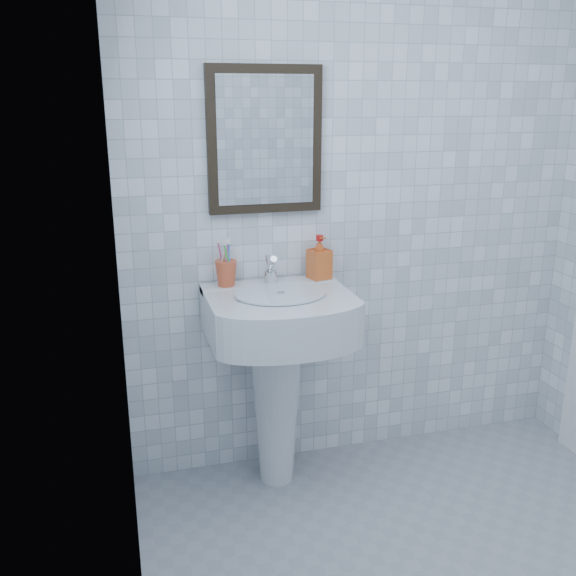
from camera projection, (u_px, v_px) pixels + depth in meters
name	position (u px, v px, depth m)	size (l,w,h in m)	color
wall_back	(359.00, 205.00, 2.96)	(2.20, 0.02, 2.50)	white
wall_left	(120.00, 301.00, 1.57)	(0.02, 2.40, 2.50)	white
washbasin	(277.00, 356.00, 2.83)	(0.61, 0.45, 0.94)	silver
faucet	(271.00, 272.00, 2.83)	(0.06, 0.12, 0.14)	silver
toothbrush_cup	(226.00, 273.00, 2.79)	(0.09, 0.09, 0.11)	#CE4E2C
soap_dispenser	(319.00, 257.00, 2.89)	(0.09, 0.09, 0.20)	red
wall_mirror	(265.00, 140.00, 2.74)	(0.50, 0.04, 0.62)	black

